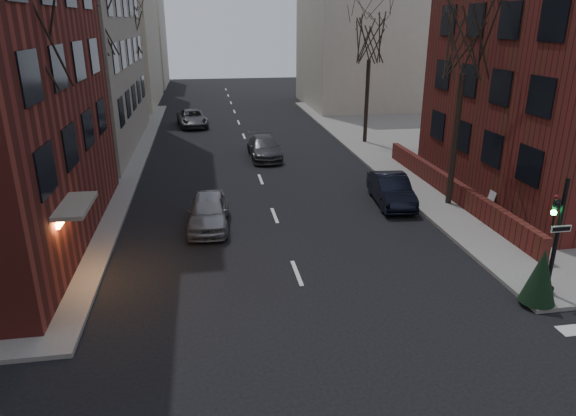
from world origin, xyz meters
The scene contains 18 objects.
low_wall_right centered at (9.30, 19.00, 0.65)m, with size 0.35×16.00×1.00m, color #5C1D1A.
building_distant_la centered at (-15.00, 55.00, 9.00)m, with size 14.00×16.00×18.00m, color beige.
building_distant_ra centered at (15.00, 50.00, 8.00)m, with size 14.00×14.00×16.00m, color beige.
building_distant_lb centered at (-13.00, 72.00, 7.00)m, with size 10.00×12.00×14.00m, color beige.
traffic_signal centered at (7.94, 8.99, 1.91)m, with size 0.76×0.44×4.00m.
tree_left_a centered at (-8.80, 14.00, 8.47)m, with size 4.18×4.18×10.26m.
tree_left_b centered at (-8.80, 26.00, 8.91)m, with size 4.40×4.40×10.80m.
tree_left_c centered at (-8.80, 40.00, 8.03)m, with size 3.96×3.96×9.72m.
tree_right_a centered at (8.80, 18.00, 8.03)m, with size 3.96×3.96×9.72m.
tree_right_b centered at (8.80, 32.00, 7.59)m, with size 3.74×3.74×9.18m.
streetlamp_near centered at (-8.20, 22.00, 4.24)m, with size 0.36×0.36×6.28m.
streetlamp_far centered at (-8.20, 42.00, 4.24)m, with size 0.36×0.36×6.28m.
parked_sedan centered at (6.03, 18.72, 0.74)m, with size 1.57×4.52×1.49m, color black.
car_lane_silver centered at (-3.11, 17.05, 0.75)m, with size 1.76×4.38×1.49m, color gray.
car_lane_gray centered at (0.80, 28.87, 0.71)m, with size 1.99×4.89×1.42m, color #3D3D41.
car_lane_far centered at (-4.11, 40.87, 0.71)m, with size 2.34×5.08×1.41m, color #47464C.
sandwich_board centered at (10.50, 16.74, 0.61)m, with size 0.41×0.58×0.93m, color silver.
evergreen_shrub centered at (7.30, 8.50, 1.08)m, with size 1.11×1.11×1.86m, color black.
Camera 1 is at (-3.05, -4.64, 8.76)m, focal length 32.00 mm.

